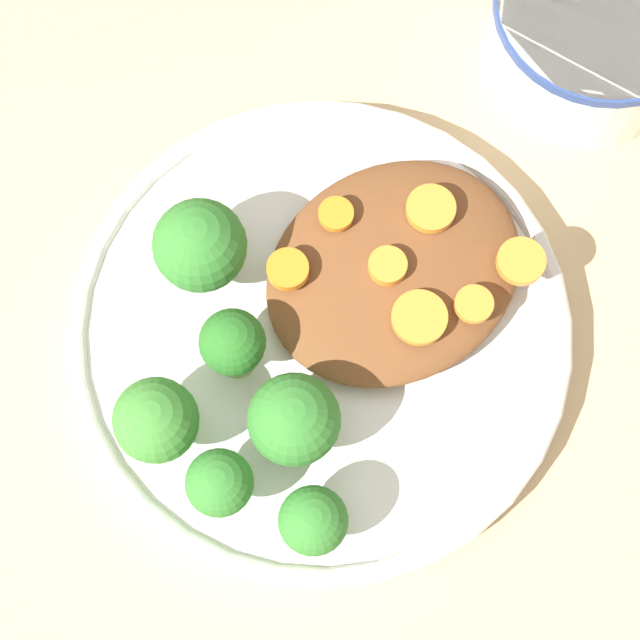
# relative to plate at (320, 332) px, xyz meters

# --- Properties ---
(ground_plane) EXTENTS (4.00, 4.00, 0.00)m
(ground_plane) POSITION_rel_plate_xyz_m (0.00, 0.00, -0.01)
(ground_plane) COLOR tan
(plate) EXTENTS (0.26, 0.26, 0.03)m
(plate) POSITION_rel_plate_xyz_m (0.00, 0.00, 0.00)
(plate) COLOR silver
(plate) RESTS_ON ground_plane
(dip_bowl) EXTENTS (0.12, 0.12, 0.06)m
(dip_bowl) POSITION_rel_plate_xyz_m (-0.22, -0.05, 0.02)
(dip_bowl) COLOR white
(dip_bowl) RESTS_ON ground_plane
(stew_mound) EXTENTS (0.14, 0.11, 0.02)m
(stew_mound) POSITION_rel_plate_xyz_m (-0.05, 0.00, 0.02)
(stew_mound) COLOR brown
(stew_mound) RESTS_ON plate
(broccoli_floret_0) EXTENTS (0.04, 0.04, 0.06)m
(broccoli_floret_0) POSITION_rel_plate_xyz_m (0.04, 0.04, 0.04)
(broccoli_floret_0) COLOR #7FA85B
(broccoli_floret_0) RESTS_ON plate
(broccoli_floret_1) EXTENTS (0.03, 0.03, 0.04)m
(broccoli_floret_1) POSITION_rel_plate_xyz_m (0.06, 0.08, 0.03)
(broccoli_floret_1) COLOR #759E51
(broccoli_floret_1) RESTS_ON plate
(broccoli_floret_2) EXTENTS (0.05, 0.05, 0.06)m
(broccoli_floret_2) POSITION_rel_plate_xyz_m (0.03, -0.06, 0.04)
(broccoli_floret_2) COLOR #7FA85B
(broccoli_floret_2) RESTS_ON plate
(broccoli_floret_3) EXTENTS (0.03, 0.03, 0.05)m
(broccoli_floret_3) POSITION_rel_plate_xyz_m (0.09, 0.04, 0.03)
(broccoli_floret_3) COLOR #7FA85B
(broccoli_floret_3) RESTS_ON plate
(broccoli_floret_4) EXTENTS (0.03, 0.03, 0.05)m
(broccoli_floret_4) POSITION_rel_plate_xyz_m (0.04, -0.01, 0.04)
(broccoli_floret_4) COLOR #7FA85B
(broccoli_floret_4) RESTS_ON plate
(broccoli_floret_5) EXTENTS (0.04, 0.04, 0.06)m
(broccoli_floret_5) POSITION_rel_plate_xyz_m (0.09, -0.00, 0.04)
(broccoli_floret_5) COLOR #759E51
(broccoli_floret_5) RESTS_ON plate
(carrot_slice_0) EXTENTS (0.03, 0.03, 0.01)m
(carrot_slice_0) POSITION_rel_plate_xyz_m (-0.08, -0.01, 0.03)
(carrot_slice_0) COLOR orange
(carrot_slice_0) RESTS_ON stew_mound
(carrot_slice_1) EXTENTS (0.03, 0.03, 0.00)m
(carrot_slice_1) POSITION_rel_plate_xyz_m (-0.04, 0.03, 0.03)
(carrot_slice_1) COLOR orange
(carrot_slice_1) RESTS_ON stew_mound
(carrot_slice_2) EXTENTS (0.02, 0.02, 0.01)m
(carrot_slice_2) POSITION_rel_plate_xyz_m (-0.10, 0.04, 0.03)
(carrot_slice_2) COLOR orange
(carrot_slice_2) RESTS_ON stew_mound
(carrot_slice_3) EXTENTS (0.02, 0.02, 0.01)m
(carrot_slice_3) POSITION_rel_plate_xyz_m (0.00, -0.03, 0.03)
(carrot_slice_3) COLOR orange
(carrot_slice_3) RESTS_ON stew_mound
(carrot_slice_4) EXTENTS (0.02, 0.02, 0.00)m
(carrot_slice_4) POSITION_rel_plate_xyz_m (-0.06, 0.04, 0.03)
(carrot_slice_4) COLOR orange
(carrot_slice_4) RESTS_ON stew_mound
(carrot_slice_5) EXTENTS (0.02, 0.02, 0.01)m
(carrot_slice_5) POSITION_rel_plate_xyz_m (-0.04, -0.00, 0.04)
(carrot_slice_5) COLOR orange
(carrot_slice_5) RESTS_ON stew_mound
(carrot_slice_6) EXTENTS (0.02, 0.02, 0.00)m
(carrot_slice_6) POSITION_rel_plate_xyz_m (-0.04, -0.04, 0.03)
(carrot_slice_6) COLOR orange
(carrot_slice_6) RESTS_ON stew_mound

